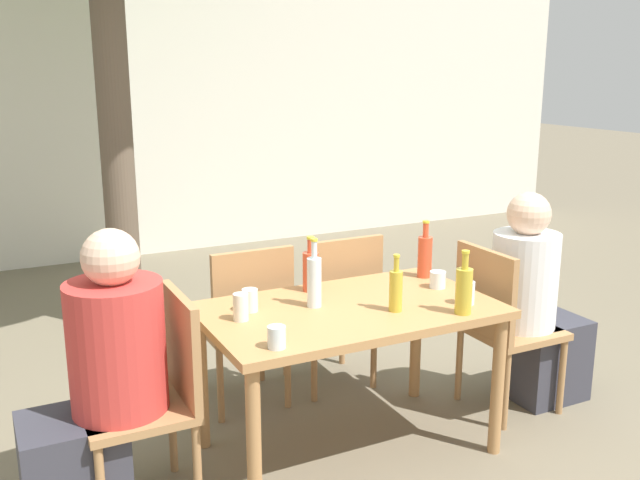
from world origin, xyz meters
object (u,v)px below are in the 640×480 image
patio_chair_3 (336,302)px  drinking_glass_0 (467,293)px  dining_table_front (349,324)px  drinking_glass_3 (241,307)px  person_seated_0 (99,392)px  water_bottle_3 (314,280)px  drinking_glass_4 (277,337)px  patio_chair_1 (500,319)px  oil_cruet_4 (464,289)px  soda_bottle_2 (311,270)px  patio_chair_2 (246,317)px  person_seated_1 (534,310)px  drinking_glass_2 (250,300)px  oil_cruet_0 (396,289)px  soda_bottle_1 (425,255)px  patio_chair_0 (157,388)px  drinking_glass_1 (438,280)px

patio_chair_3 → drinking_glass_0: 0.92m
dining_table_front → drinking_glass_3: size_ratio=11.14×
person_seated_0 → water_bottle_3: size_ratio=3.73×
patio_chair_3 → drinking_glass_4: (-0.76, -0.94, 0.26)m
patio_chair_1 → water_bottle_3: water_bottle_3 is taller
dining_table_front → person_seated_0: size_ratio=1.12×
dining_table_front → oil_cruet_4: size_ratio=4.62×
soda_bottle_2 → oil_cruet_4: oil_cruet_4 is taller
patio_chair_2 → patio_chair_1: bearing=151.8°
person_seated_1 → drinking_glass_3: person_seated_1 is taller
patio_chair_2 → drinking_glass_2: patio_chair_2 is taller
patio_chair_2 → patio_chair_3: bearing=-180.0°
dining_table_front → drinking_glass_2: drinking_glass_2 is taller
dining_table_front → water_bottle_3: bearing=152.8°
person_seated_1 → oil_cruet_4: person_seated_1 is taller
drinking_glass_0 → drinking_glass_4: drinking_glass_0 is taller
patio_chair_1 → drinking_glass_0: bearing=118.3°
drinking_glass_0 → patio_chair_1: bearing=28.3°
oil_cruet_0 → soda_bottle_1: (0.42, 0.38, 0.01)m
soda_bottle_2 → drinking_glass_3: soda_bottle_2 is taller
oil_cruet_4 → drinking_glass_2: 0.96m
patio_chair_2 → person_seated_0: (-0.87, -0.63, 0.03)m
soda_bottle_2 → patio_chair_1: bearing=-17.0°
soda_bottle_1 → drinking_glass_2: soda_bottle_1 is taller
patio_chair_0 → person_seated_0: 0.23m
dining_table_front → water_bottle_3: 0.27m
patio_chair_2 → water_bottle_3: bearing=102.7°
soda_bottle_1 → drinking_glass_1: size_ratio=3.61×
soda_bottle_2 → water_bottle_3: water_bottle_3 is taller
drinking_glass_0 → drinking_glass_2: size_ratio=1.05×
patio_chair_0 → soda_bottle_2: soda_bottle_2 is taller
oil_cruet_4 → drinking_glass_1: size_ratio=3.49×
soda_bottle_1 → oil_cruet_4: (-0.17, -0.55, -0.00)m
oil_cruet_4 → soda_bottle_2: bearing=127.6°
person_seated_0 → oil_cruet_4: size_ratio=4.13×
patio_chair_1 → patio_chair_2: size_ratio=1.00×
patio_chair_0 → drinking_glass_4: patio_chair_0 is taller
person_seated_0 → drinking_glass_1: person_seated_0 is taller
patio_chair_3 → drinking_glass_1: size_ratio=10.84×
drinking_glass_1 → drinking_glass_4: bearing=-160.9°
patio_chair_2 → drinking_glass_1: (0.80, -0.58, 0.26)m
drinking_glass_4 → drinking_glass_1: bearing=19.1°
patio_chair_3 → drinking_glass_4: patio_chair_3 is taller
water_bottle_3 → drinking_glass_0: (0.65, -0.29, -0.07)m
oil_cruet_0 → patio_chair_1: bearing=11.0°
drinking_glass_0 → drinking_glass_1: 0.27m
patio_chair_1 → drinking_glass_2: size_ratio=8.75×
patio_chair_2 → drinking_glass_1: 1.02m
soda_bottle_1 → patio_chair_0: bearing=-170.9°
soda_bottle_2 → drinking_glass_1: (0.59, -0.24, -0.06)m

